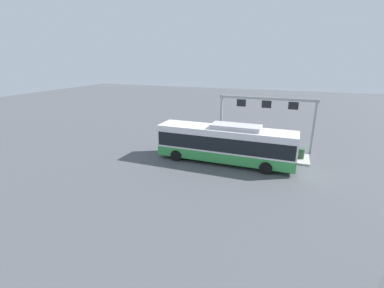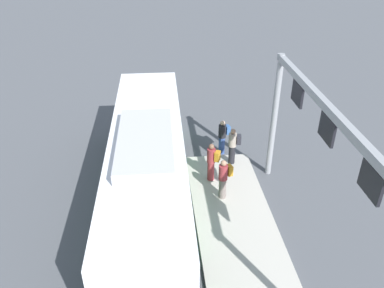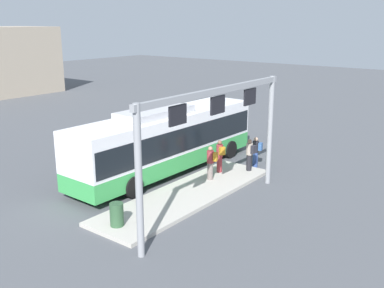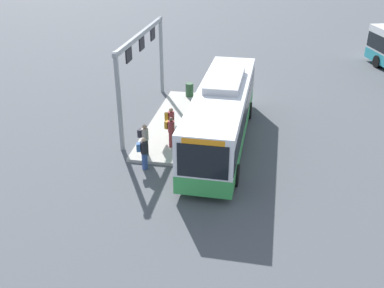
{
  "view_description": "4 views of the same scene",
  "coord_description": "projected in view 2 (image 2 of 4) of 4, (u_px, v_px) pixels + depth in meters",
  "views": [
    {
      "loc": [
        -4.92,
        21.31,
        8.67
      ],
      "look_at": [
        3.04,
        -0.06,
        1.32
      ],
      "focal_mm": 24.82,
      "sensor_mm": 36.0,
      "label": 1
    },
    {
      "loc": [
        -11.66,
        -0.4,
        9.55
      ],
      "look_at": [
        1.38,
        -1.71,
        1.78
      ],
      "focal_mm": 36.43,
      "sensor_mm": 36.0,
      "label": 2
    },
    {
      "loc": [
        -16.7,
        -14.49,
        7.6
      ],
      "look_at": [
        1.88,
        -0.16,
        1.1
      ],
      "focal_mm": 41.47,
      "sensor_mm": 36.0,
      "label": 3
    },
    {
      "loc": [
        21.06,
        2.21,
        10.65
      ],
      "look_at": [
        3.92,
        -0.88,
        1.81
      ],
      "focal_mm": 40.91,
      "sensor_mm": 36.0,
      "label": 4
    }
  ],
  "objects": [
    {
      "name": "person_waiting_mid",
      "position": [
        224.0,
        178.0,
        14.52
      ],
      "size": [
        0.46,
        0.59,
        1.67
      ],
      "rotation": [
        0.0,
        0.0,
        1.89
      ],
      "color": "slate",
      "rests_on": "platform_curb"
    },
    {
      "name": "platform_curb",
      "position": [
        239.0,
        235.0,
        13.29
      ],
      "size": [
        10.0,
        2.8,
        0.16
      ],
      "primitive_type": "cube",
      "color": "#B2ADA3",
      "rests_on": "ground"
    },
    {
      "name": "bus_main",
      "position": [
        148.0,
        165.0,
        13.89
      ],
      "size": [
        11.79,
        2.84,
        3.46
      ],
      "rotation": [
        0.0,
        0.0,
        -0.02
      ],
      "color": "green",
      "rests_on": "ground"
    },
    {
      "name": "person_boarding",
      "position": [
        223.0,
        136.0,
        17.57
      ],
      "size": [
        0.42,
        0.58,
        1.67
      ],
      "rotation": [
        0.0,
        0.0,
        1.81
      ],
      "color": "#334C8C",
      "rests_on": "ground"
    },
    {
      "name": "person_waiting_far",
      "position": [
        212.0,
        161.0,
        15.51
      ],
      "size": [
        0.51,
        0.6,
        1.67
      ],
      "rotation": [
        0.0,
        0.0,
        1.1
      ],
      "color": "maroon",
      "rests_on": "platform_curb"
    },
    {
      "name": "platform_sign_gantry",
      "position": [
        322.0,
        152.0,
        10.97
      ],
      "size": [
        9.23,
        0.24,
        5.2
      ],
      "color": "gray",
      "rests_on": "ground"
    },
    {
      "name": "ground_plane",
      "position": [
        151.0,
        205.0,
        14.82
      ],
      "size": [
        120.0,
        120.0,
        0.0
      ],
      "primitive_type": "plane",
      "color": "#4C4F54"
    },
    {
      "name": "person_waiting_near",
      "position": [
        233.0,
        145.0,
        16.58
      ],
      "size": [
        0.38,
        0.56,
        1.67
      ],
      "rotation": [
        0.0,
        0.0,
        1.43
      ],
      "color": "black",
      "rests_on": "platform_curb"
    }
  ]
}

